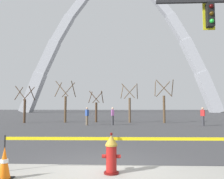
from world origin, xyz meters
name	(u,v)px	position (x,y,z in m)	size (l,w,h in m)	color
ground_plane	(101,167)	(0.00, 0.00, 0.00)	(240.00, 240.00, 0.00)	#3D3D3F
fire_hydrant	(111,154)	(0.32, -0.61, 0.47)	(0.46, 0.48, 0.99)	#5E0F0D
caution_tape_barrier	(115,147)	(0.41, -0.49, 0.63)	(5.65, 0.15, 0.91)	#232326
traffic_cone_by_hydrant	(4,164)	(-2.06, -1.16, 0.36)	(0.36, 0.36, 0.73)	black
monument_arch	(119,50)	(0.00, 59.22, 18.65)	(59.25, 3.17, 42.11)	#B2B5BC
tree_far_left	(25,107)	(-9.32, 16.20, 1.66)	(1.73, 1.74, 3.74)	#473323
tree_left_mid	(65,104)	(-5.32, 16.99, 1.92)	(1.99, 2.00, 4.31)	brown
tree_center_left	(96,108)	(-2.13, 17.53, 1.47)	(1.54, 1.55, 3.31)	#473323
tree_center_right	(130,105)	(1.42, 17.21, 1.79)	(1.86, 1.87, 4.03)	brown
tree_right_mid	(164,104)	(4.90, 16.70, 1.93)	(2.00, 2.01, 4.35)	brown
pedestrian_walking_left	(113,116)	(-0.23, 13.95, 0.82)	(0.29, 0.38, 1.59)	#38383D
pedestrian_standing_center	(87,116)	(-2.50, 13.63, 0.82)	(0.37, 0.39, 1.59)	brown
pedestrian_walking_right	(203,116)	(7.55, 13.33, 0.82)	(0.39, 0.36, 1.59)	#38383D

